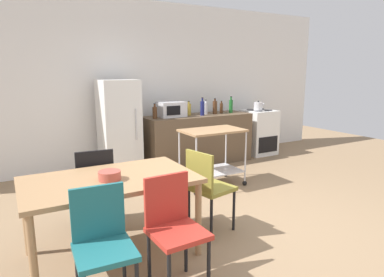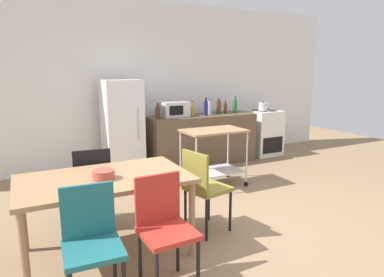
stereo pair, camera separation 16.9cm
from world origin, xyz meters
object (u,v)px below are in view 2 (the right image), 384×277
(chair_red, at_px, (164,224))
(bottle_sparkling_water, at_px, (225,108))
(bottle_soda, at_px, (192,109))
(kettle, at_px, (263,106))
(chair_teal, at_px, (91,239))
(stove_oven, at_px, (263,132))
(bottle_soy_sauce, at_px, (158,112))
(bottle_hot_sauce, at_px, (219,107))
(bottle_olive_oil, at_px, (206,108))
(dining_table, at_px, (105,185))
(microwave, at_px, (174,109))
(bottle_vinegar, at_px, (235,106))
(bottle_wine, at_px, (209,108))
(refrigerator, at_px, (122,127))
(chair_black, at_px, (92,181))
(kitchen_cart, at_px, (214,148))
(chair_olive, at_px, (203,185))

(chair_red, bearing_deg, bottle_sparkling_water, 48.11)
(bottle_soda, distance_m, kettle, 1.50)
(chair_teal, relative_size, stove_oven, 0.97)
(bottle_soy_sauce, height_order, bottle_hot_sauce, bottle_hot_sauce)
(bottle_olive_oil, height_order, bottle_sparkling_water, bottle_olive_oil)
(stove_oven, height_order, bottle_olive_oil, bottle_olive_oil)
(bottle_soda, bearing_deg, bottle_sparkling_water, -5.32)
(dining_table, distance_m, bottle_olive_oil, 3.28)
(microwave, xyz_separation_m, bottle_vinegar, (1.23, -0.06, 0.00))
(chair_teal, distance_m, bottle_wine, 4.14)
(chair_teal, xyz_separation_m, refrigerator, (1.12, 3.14, 0.26))
(bottle_hot_sauce, bearing_deg, microwave, 177.80)
(bottle_soy_sauce, distance_m, bottle_vinegar, 1.57)
(chair_black, distance_m, bottle_olive_oil, 2.90)
(chair_red, bearing_deg, bottle_soda, 56.93)
(chair_red, distance_m, stove_oven, 4.63)
(dining_table, height_order, chair_teal, chair_teal)
(stove_oven, height_order, bottle_hot_sauce, bottle_hot_sauce)
(stove_oven, distance_m, kettle, 0.57)
(chair_black, bearing_deg, chair_red, 107.84)
(bottle_soy_sauce, height_order, bottle_sparkling_water, bottle_soy_sauce)
(stove_oven, height_order, kitchen_cart, stove_oven)
(chair_olive, xyz_separation_m, bottle_soy_sauce, (0.43, 2.37, 0.49))
(refrigerator, xyz_separation_m, bottle_hot_sauce, (1.80, -0.11, 0.25))
(chair_olive, distance_m, chair_red, 0.96)
(chair_red, xyz_separation_m, stove_oven, (3.46, 3.07, -0.07))
(bottle_hot_sauce, xyz_separation_m, bottle_sparkling_water, (0.15, 0.01, -0.03))
(bottle_soda, relative_size, bottle_olive_oil, 0.79)
(kitchen_cart, distance_m, bottle_hot_sauce, 1.49)
(stove_oven, distance_m, bottle_soda, 1.71)
(bottle_soy_sauce, relative_size, kettle, 1.06)
(chair_red, distance_m, kettle, 4.50)
(bottle_hot_sauce, bearing_deg, chair_olive, -124.65)
(chair_teal, relative_size, refrigerator, 0.57)
(chair_teal, distance_m, microwave, 3.71)
(stove_oven, relative_size, microwave, 2.00)
(chair_red, bearing_deg, bottle_wine, 52.28)
(chair_black, height_order, bottle_soy_sauce, bottle_soy_sauce)
(chair_black, relative_size, kettle, 3.71)
(dining_table, relative_size, chair_teal, 1.69)
(dining_table, bearing_deg, refrigerator, 70.78)
(bottle_soy_sauce, bearing_deg, chair_olive, -100.40)
(stove_oven, bearing_deg, refrigerator, 178.40)
(microwave, bearing_deg, bottle_olive_oil, -11.68)
(dining_table, height_order, bottle_sparkling_water, bottle_sparkling_water)
(chair_teal, relative_size, bottle_soda, 3.50)
(microwave, height_order, bottle_soda, microwave)
(stove_oven, xyz_separation_m, refrigerator, (-2.90, 0.08, 0.32))
(chair_teal, bearing_deg, bottle_vinegar, 45.77)
(kitchen_cart, distance_m, kettle, 2.15)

